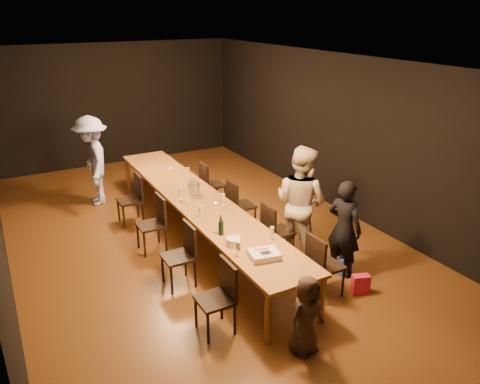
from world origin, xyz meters
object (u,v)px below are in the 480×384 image
table (198,201)px  chair_left_3 (130,200)px  woman_tan (301,203)px  ice_bucket (194,188)px  chair_right_2 (242,205)px  chair_left_2 (151,224)px  man_blue (93,161)px  chair_left_0 (215,299)px  champagne_bottle (221,224)px  chair_right_3 (213,184)px  chair_right_1 (278,231)px  plate_stack (234,242)px  chair_right_0 (326,265)px  chair_left_1 (178,256)px  child (306,315)px  woman_birthday (344,228)px  birthday_cake (264,255)px

table → chair_left_3: chair_left_3 is taller
woman_tan → ice_bucket: (-1.16, 1.53, -0.06)m
chair_right_2 → chair_left_2: same height
chair_right_2 → woman_tan: bearing=14.5°
man_blue → ice_bucket: size_ratio=8.06×
chair_left_2 → ice_bucket: ice_bucket is taller
chair_left_0 → champagne_bottle: 1.26m
chair_right_3 → champagne_bottle: size_ratio=2.86×
chair_right_1 → plate_stack: bearing=-62.9°
chair_right_0 → chair_right_3: bearing=180.0°
chair_left_1 → chair_left_0: bearing=-180.0°
chair_left_3 → woman_tan: 3.26m
chair_right_3 → chair_left_0: bearing=-25.3°
chair_left_2 → child: bearing=-166.7°
chair_right_1 → ice_bucket: ice_bucket is taller
woman_birthday → ice_bucket: size_ratio=6.66×
chair_right_0 → plate_stack: chair_right_0 is taller
chair_right_1 → man_blue: bearing=-150.9°
chair_right_0 → chair_left_1: bearing=-125.2°
chair_right_1 → chair_left_0: same height
chair_right_1 → champagne_bottle: (-1.10, -0.19, 0.45)m
woman_birthday → table: bearing=16.4°
table → woman_birthday: size_ratio=4.00×
man_blue → birthday_cake: size_ratio=4.22×
chair_left_1 → champagne_bottle: (0.60, -0.19, 0.45)m
chair_left_1 → plate_stack: (0.60, -0.56, 0.34)m
chair_right_3 → table: bearing=-35.3°
chair_right_0 → birthday_cake: size_ratio=2.16×
chair_left_0 → ice_bucket: 2.79m
table → chair_right_1: bearing=-54.7°
chair_right_2 → plate_stack: bearing=-31.9°
chair_left_1 → woman_birthday: bearing=-111.2°
woman_birthday → child: woman_birthday is taller
champagne_bottle → ice_bucket: champagne_bottle is taller
chair_left_1 → chair_right_1: bearing=-90.0°
chair_left_1 → child: 2.17m
chair_left_1 → plate_stack: chair_left_1 is taller
chair_left_2 → chair_left_3: bearing=0.0°
plate_stack → ice_bucket: ice_bucket is taller
chair_right_3 → plate_stack: size_ratio=4.75×
champagne_bottle → chair_right_0: bearing=-42.5°
champagne_bottle → woman_birthday: bearing=-22.4°
woman_tan → plate_stack: bearing=87.7°
chair_left_0 → woman_birthday: 2.31m
chair_left_1 → chair_left_2: size_ratio=1.00×
chair_left_0 → champagne_bottle: (0.60, 1.01, 0.45)m
chair_right_2 → chair_left_1: bearing=-54.8°
chair_left_3 → birthday_cake: chair_left_3 is taller
chair_right_3 → champagne_bottle: 2.85m
chair_left_1 → woman_tan: (2.04, -0.11, 0.46)m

